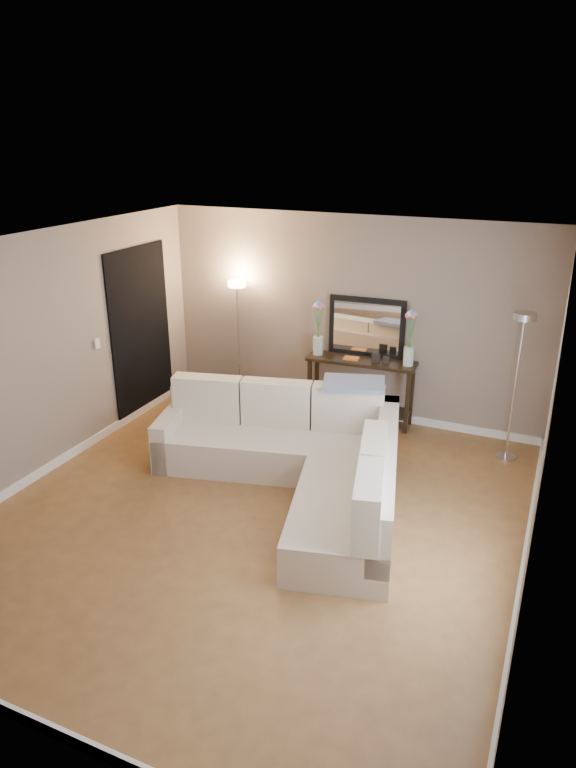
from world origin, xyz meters
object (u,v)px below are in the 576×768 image
at_px(floor_lamp_lit, 238,317).
at_px(floor_lamp_unlit, 519,358).
at_px(sectional_sofa, 302,457).
at_px(console_table, 354,386).

distance_m(floor_lamp_lit, floor_lamp_unlit, 3.65).
distance_m(sectional_sofa, floor_lamp_unlit, 2.61).
distance_m(console_table, floor_lamp_unlit, 2.11).
xyz_separation_m(console_table, floor_lamp_lit, (-1.68, 0.04, 0.71)).
xyz_separation_m(floor_lamp_lit, floor_lamp_unlit, (3.64, -0.32, 0.04)).
bearing_deg(sectional_sofa, floor_lamp_lit, 132.78).
relative_size(console_table, floor_lamp_unlit, 0.81).
bearing_deg(floor_lamp_lit, sectional_sofa, -47.22).
relative_size(console_table, floor_lamp_lit, 0.83).
distance_m(console_table, floor_lamp_lit, 1.82).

